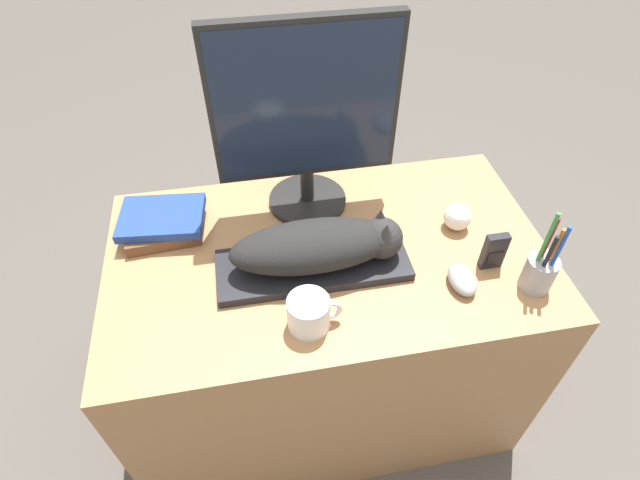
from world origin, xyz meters
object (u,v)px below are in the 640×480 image
object	(u,v)px
coffee_mug	(310,313)
baseball	(458,217)
computer_mouse	(462,280)
book_stack	(162,222)
pen_cup	(540,271)
cat	(324,245)
keyboard	(313,265)
monitor	(306,114)
phone	(494,252)

from	to	relation	value
coffee_mug	baseball	world-z (taller)	coffee_mug
computer_mouse	book_stack	size ratio (longest dim) A/B	0.43
pen_cup	book_stack	size ratio (longest dim) A/B	1.02
cat	book_stack	bearing A→B (deg)	152.57
computer_mouse	pen_cup	xyz separation A→B (m)	(0.17, -0.03, 0.03)
cat	pen_cup	xyz separation A→B (m)	(0.48, -0.15, -0.03)
keyboard	book_stack	distance (m)	0.41
baseball	book_stack	world-z (taller)	baseball
keyboard	pen_cup	world-z (taller)	pen_cup
keyboard	baseball	distance (m)	0.40
baseball	computer_mouse	bearing A→B (deg)	-107.39
coffee_mug	book_stack	bearing A→B (deg)	132.19
baseball	monitor	bearing A→B (deg)	155.81
baseball	pen_cup	bearing A→B (deg)	-64.41
monitor	computer_mouse	xyz separation A→B (m)	(0.31, -0.36, -0.26)
monitor	book_stack	size ratio (longest dim) A/B	2.26
pen_cup	computer_mouse	bearing A→B (deg)	168.77
pen_cup	book_stack	distance (m)	0.93
book_stack	computer_mouse	bearing A→B (deg)	-24.37
baseball	phone	distance (m)	0.15
computer_mouse	pen_cup	distance (m)	0.17
baseball	book_stack	xyz separation A→B (m)	(-0.76, 0.12, -0.01)
computer_mouse	monitor	bearing A→B (deg)	130.84
cat	pen_cup	distance (m)	0.50
baseball	phone	world-z (taller)	phone
monitor	computer_mouse	bearing A→B (deg)	-49.16
computer_mouse	phone	xyz separation A→B (m)	(0.09, 0.05, 0.03)
cat	pen_cup	bearing A→B (deg)	-17.24
pen_cup	keyboard	bearing A→B (deg)	163.59
computer_mouse	book_stack	distance (m)	0.77
keyboard	cat	bearing A→B (deg)	0.00
cat	phone	size ratio (longest dim) A/B	4.05
keyboard	baseball	xyz separation A→B (m)	(0.40, 0.08, 0.02)
coffee_mug	book_stack	world-z (taller)	coffee_mug
monitor	book_stack	xyz separation A→B (m)	(-0.39, -0.04, -0.25)
computer_mouse	cat	bearing A→B (deg)	159.66
keyboard	monitor	bearing A→B (deg)	83.73
cat	computer_mouse	world-z (taller)	cat
phone	pen_cup	bearing A→B (deg)	-46.37
cat	monitor	size ratio (longest dim) A/B	0.81
pen_cup	baseball	distance (m)	0.25
coffee_mug	pen_cup	size ratio (longest dim) A/B	0.53
keyboard	coffee_mug	world-z (taller)	coffee_mug
keyboard	computer_mouse	world-z (taller)	computer_mouse
computer_mouse	baseball	bearing A→B (deg)	72.61
coffee_mug	baseball	bearing A→B (deg)	28.77
computer_mouse	baseball	xyz separation A→B (m)	(0.06, 0.19, 0.02)
monitor	coffee_mug	distance (m)	0.47
cat	book_stack	size ratio (longest dim) A/B	1.83
keyboard	pen_cup	distance (m)	0.53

